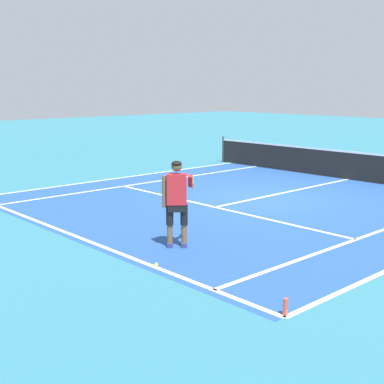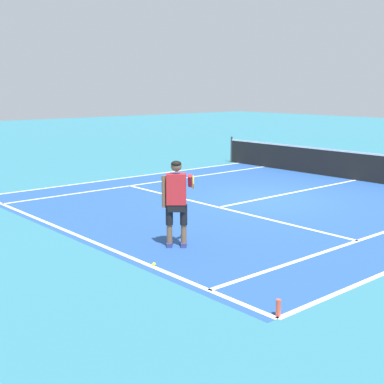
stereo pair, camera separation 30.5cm
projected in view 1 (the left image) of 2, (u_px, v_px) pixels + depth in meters
name	position (u px, v px, depth m)	size (l,w,h in m)	color
ground_plane	(260.00, 198.00, 15.20)	(80.00, 80.00, 0.00)	teal
court_inner_surface	(244.00, 201.00, 14.75)	(10.98, 10.94, 0.00)	#234C93
line_baseline	(76.00, 236.00, 11.25)	(10.98, 0.10, 0.01)	white
line_service	(215.00, 207.00, 14.00)	(8.23, 0.10, 0.01)	white
line_centre_service	(290.00, 191.00, 16.12)	(0.10, 6.40, 0.01)	white
line_singles_left	(152.00, 182.00, 17.73)	(0.10, 10.54, 0.01)	white
line_singles_right	(383.00, 230.00, 11.77)	(0.10, 10.54, 0.01)	white
line_doubles_left	(127.00, 177.00, 18.72)	(0.10, 10.54, 0.01)	white
tennis_net	(348.00, 165.00, 18.15)	(11.96, 0.08, 1.07)	#333338
tennis_player	(177.00, 197.00, 10.36)	(0.78, 1.14, 1.71)	navy
tennis_ball_near_feet	(156.00, 265.00, 9.37)	(0.07, 0.07, 0.07)	#CCE02D
water_bottle	(285.00, 307.00, 7.35)	(0.07, 0.07, 0.24)	#E04C38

